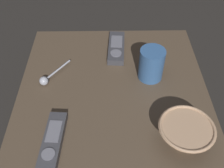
# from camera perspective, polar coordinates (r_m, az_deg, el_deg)

# --- Properties ---
(ground_plane) EXTENTS (6.00, 6.00, 0.00)m
(ground_plane) POSITION_cam_1_polar(r_m,az_deg,el_deg) (0.84, 0.23, -2.42)
(ground_plane) COLOR black
(table) EXTENTS (0.61, 0.58, 0.03)m
(table) POSITION_cam_1_polar(r_m,az_deg,el_deg) (0.83, 0.23, -1.68)
(table) COLOR #4C3D2D
(table) RESTS_ON ground
(cereal_bowl) EXTENTS (0.14, 0.14, 0.06)m
(cereal_bowl) POSITION_cam_1_polar(r_m,az_deg,el_deg) (0.69, 15.64, -10.22)
(cereal_bowl) COLOR tan
(cereal_bowl) RESTS_ON table
(coffee_mug) EXTENTS (0.08, 0.08, 0.10)m
(coffee_mug) POSITION_cam_1_polar(r_m,az_deg,el_deg) (0.82, 8.56, 4.28)
(coffee_mug) COLOR #33598C
(coffee_mug) RESTS_ON table
(teaspoon) EXTENTS (0.11, 0.09, 0.03)m
(teaspoon) POSITION_cam_1_polar(r_m,az_deg,el_deg) (0.85, -14.14, 1.04)
(teaspoon) COLOR #A3A5B2
(teaspoon) RESTS_ON table
(tv_remote_near) EXTENTS (0.17, 0.06, 0.03)m
(tv_remote_near) POSITION_cam_1_polar(r_m,az_deg,el_deg) (0.70, -12.72, -11.89)
(tv_remote_near) COLOR #38383D
(tv_remote_near) RESTS_ON table
(tv_remote_far) EXTENTS (0.17, 0.07, 0.02)m
(tv_remote_far) POSITION_cam_1_polar(r_m,az_deg,el_deg) (0.94, 0.96, 7.94)
(tv_remote_far) COLOR #38383D
(tv_remote_far) RESTS_ON table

